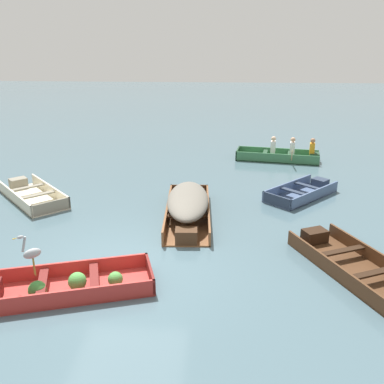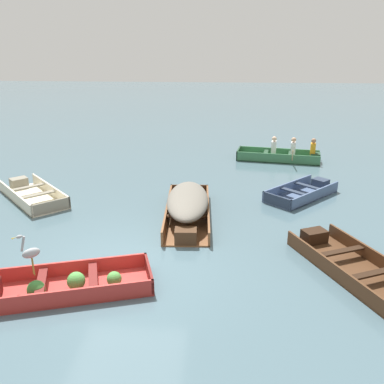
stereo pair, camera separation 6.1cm
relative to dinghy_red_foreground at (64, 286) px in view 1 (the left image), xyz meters
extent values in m
plane|color=#47606B|center=(0.88, 1.07, -0.13)|extent=(80.00, 80.00, 0.00)
cube|color=#AD2D28|center=(0.08, 0.05, -0.11)|extent=(3.25, 1.94, 0.04)
cube|color=#AD2D28|center=(0.23, -0.45, 0.04)|extent=(2.95, 0.95, 0.33)
cube|color=#AD2D28|center=(-0.07, 0.54, 0.04)|extent=(2.95, 0.95, 0.33)
cube|color=maroon|center=(1.53, 0.49, 0.04)|extent=(0.37, 1.05, 0.33)
cube|color=maroon|center=(-0.36, -0.09, 0.12)|extent=(0.44, 0.99, 0.04)
cube|color=maroon|center=(0.52, 0.18, 0.12)|extent=(0.44, 0.99, 0.04)
sphere|color=#387533|center=(-0.39, -0.26, 0.07)|extent=(0.32, 0.32, 0.32)
sphere|color=#4C9342|center=(0.24, 0.06, 0.08)|extent=(0.34, 0.34, 0.34)
sphere|color=#4C9342|center=(0.91, 0.22, 0.05)|extent=(0.28, 0.28, 0.28)
cube|color=brown|center=(2.02, 3.63, -0.11)|extent=(1.28, 3.39, 0.04)
cube|color=brown|center=(2.55, 3.65, 0.05)|extent=(0.22, 3.34, 0.36)
cube|color=brown|center=(1.49, 3.60, 0.05)|extent=(0.22, 3.34, 0.36)
cube|color=#3F2716|center=(1.94, 5.27, 0.05)|extent=(1.11, 0.11, 0.36)
cube|color=#3F2716|center=(2.10, 2.14, 0.07)|extent=(0.52, 0.38, 0.32)
cube|color=#3F2716|center=(2.05, 3.12, 0.14)|extent=(1.02, 0.21, 0.04)
cube|color=#3F2716|center=(2.00, 4.13, 0.14)|extent=(1.02, 0.21, 0.04)
ellipsoid|color=#6B665B|center=(2.02, 3.63, 0.37)|extent=(1.19, 2.79, 0.46)
cube|color=beige|center=(-2.59, 4.69, -0.11)|extent=(2.70, 2.78, 0.04)
cube|color=beige|center=(-2.97, 4.34, 0.04)|extent=(1.94, 2.08, 0.35)
cube|color=beige|center=(-2.21, 5.04, 0.04)|extent=(1.94, 2.08, 0.35)
cube|color=gray|center=(-1.65, 3.69, 0.04)|extent=(0.83, 0.78, 0.35)
cube|color=gray|center=(-3.42, 5.58, 0.06)|extent=(0.60, 0.60, 0.31)
cube|color=gray|center=(-2.88, 5.00, 0.13)|extent=(0.83, 0.79, 0.04)
cube|color=gray|center=(-2.30, 4.38, 0.13)|extent=(0.83, 0.79, 0.04)
cube|color=#4C2D19|center=(5.60, 1.09, -0.11)|extent=(2.37, 3.35, 0.04)
cube|color=#4C2D19|center=(5.09, 0.86, 0.03)|extent=(1.35, 2.89, 0.33)
cube|color=#4C2D19|center=(6.11, 1.32, 0.03)|extent=(1.35, 2.89, 0.33)
cube|color=black|center=(5.02, 2.36, 0.05)|extent=(0.63, 0.55, 0.30)
cube|color=black|center=(5.40, 1.52, 0.11)|extent=(1.05, 0.59, 0.04)
cube|color=black|center=(5.79, 0.66, 0.11)|extent=(1.05, 0.59, 0.04)
cube|color=#475B7F|center=(5.25, 5.46, -0.11)|extent=(2.39, 2.43, 0.04)
cube|color=#475B7F|center=(4.91, 5.78, 0.03)|extent=(1.71, 1.78, 0.33)
cube|color=#475B7F|center=(5.59, 5.13, 0.03)|extent=(1.71, 1.78, 0.33)
cube|color=#273246|center=(4.43, 4.60, 0.03)|extent=(0.75, 0.72, 0.33)
cube|color=#273246|center=(5.96, 6.20, 0.05)|extent=(0.57, 0.57, 0.30)
cube|color=#273246|center=(5.50, 5.72, 0.11)|extent=(0.76, 0.73, 0.04)
cube|color=#273246|center=(5.00, 5.19, 0.11)|extent=(0.76, 0.73, 0.04)
cube|color=#387047|center=(5.05, 9.54, -0.11)|extent=(3.24, 1.49, 0.04)
cube|color=#387047|center=(5.13, 10.01, 0.05)|extent=(3.08, 0.57, 0.36)
cube|color=#387047|center=(4.97, 9.08, 0.05)|extent=(3.08, 0.57, 0.36)
cube|color=#1E3D27|center=(3.54, 9.80, 0.05)|extent=(0.21, 0.98, 0.36)
cube|color=#1E3D27|center=(6.41, 9.31, 0.07)|extent=(0.43, 0.50, 0.33)
cube|color=#1E3D27|center=(5.51, 9.47, 0.14)|extent=(0.31, 0.90, 0.04)
cube|color=#1E3D27|center=(4.59, 9.62, 0.14)|extent=(0.31, 0.90, 0.04)
cube|color=white|center=(4.87, 9.57, 0.38)|extent=(0.22, 0.31, 0.44)
sphere|color=beige|center=(4.87, 9.57, 0.70)|extent=(0.18, 0.18, 0.18)
cube|color=white|center=(5.59, 9.45, 0.38)|extent=(0.22, 0.31, 0.44)
sphere|color=tan|center=(5.59, 9.45, 0.70)|extent=(0.18, 0.18, 0.18)
cube|color=orange|center=(6.30, 9.33, 0.38)|extent=(0.22, 0.31, 0.44)
sphere|color=#9E7051|center=(6.30, 9.33, 0.70)|extent=(0.18, 0.18, 0.18)
cylinder|color=tan|center=(5.72, 10.24, 0.28)|extent=(0.15, 0.64, 0.55)
cylinder|color=tan|center=(5.45, 8.67, 0.28)|extent=(0.15, 0.64, 0.55)
cylinder|color=olive|center=(-0.47, -0.07, 0.42)|extent=(0.02, 0.02, 0.35)
cylinder|color=olive|center=(-0.51, -0.03, 0.42)|extent=(0.02, 0.02, 0.35)
ellipsoid|color=#93999E|center=(-0.49, -0.05, 0.68)|extent=(0.33, 0.32, 0.18)
cylinder|color=#93999E|center=(-0.58, -0.13, 0.90)|extent=(0.11, 0.11, 0.28)
ellipsoid|color=#93999E|center=(-0.61, -0.16, 1.05)|extent=(0.12, 0.12, 0.06)
cone|color=gold|center=(-0.66, -0.21, 1.05)|extent=(0.09, 0.09, 0.02)
camera|label=1|loc=(2.80, -6.65, 4.29)|focal=40.00mm
camera|label=2|loc=(2.86, -6.65, 4.29)|focal=40.00mm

